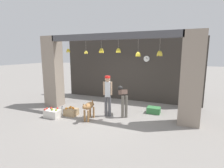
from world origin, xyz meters
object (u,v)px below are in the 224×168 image
(dog, at_px, (89,107))
(shopkeeper, at_px, (108,93))
(produce_box_green, at_px, (154,110))
(fruit_crate_oranges, at_px, (71,112))
(wall_clock, at_px, (147,59))
(fruit_crate_apples, at_px, (53,113))
(worker_stooping, at_px, (123,97))
(water_bottle, at_px, (62,110))

(dog, bearing_deg, shopkeeper, 139.15)
(shopkeeper, height_order, produce_box_green, shopkeeper)
(fruit_crate_oranges, bearing_deg, wall_clock, 53.01)
(fruit_crate_apples, bearing_deg, produce_box_green, 29.30)
(worker_stooping, distance_m, fruit_crate_apples, 2.78)
(produce_box_green, bearing_deg, wall_clock, 114.00)
(shopkeeper, relative_size, fruit_crate_apples, 2.70)
(produce_box_green, distance_m, water_bottle, 3.75)
(fruit_crate_apples, xyz_separation_m, wall_clock, (2.82, 3.48, 2.00))
(shopkeeper, xyz_separation_m, fruit_crate_apples, (-1.90, -0.93, -0.77))
(produce_box_green, distance_m, wall_clock, 2.63)
(dog, bearing_deg, worker_stooping, 129.34)
(dog, relative_size, produce_box_green, 1.68)
(dog, height_order, water_bottle, dog)
(worker_stooping, relative_size, fruit_crate_oranges, 2.28)
(worker_stooping, height_order, fruit_crate_oranges, worker_stooping)
(fruit_crate_apples, distance_m, water_bottle, 0.53)
(dog, xyz_separation_m, water_bottle, (-1.39, 0.23, -0.35))
(fruit_crate_apples, distance_m, wall_clock, 4.91)
(shopkeeper, height_order, water_bottle, shopkeeper)
(worker_stooping, distance_m, produce_box_green, 1.45)
(worker_stooping, relative_size, fruit_crate_apples, 1.89)
(worker_stooping, relative_size, water_bottle, 3.71)
(wall_clock, bearing_deg, water_bottle, -133.41)
(produce_box_green, height_order, water_bottle, water_bottle)
(water_bottle, bearing_deg, worker_stooping, 16.45)
(dog, height_order, shopkeeper, shopkeeper)
(shopkeeper, xyz_separation_m, produce_box_green, (1.60, 1.03, -0.80))
(produce_box_green, bearing_deg, water_bottle, -157.55)
(fruit_crate_apples, height_order, produce_box_green, fruit_crate_apples)
(shopkeeper, xyz_separation_m, worker_stooping, (0.52, 0.30, -0.18))
(dog, relative_size, water_bottle, 2.94)
(fruit_crate_oranges, relative_size, produce_box_green, 0.93)
(water_bottle, distance_m, wall_clock, 4.54)
(water_bottle, relative_size, wall_clock, 0.99)
(worker_stooping, relative_size, produce_box_green, 2.12)
(dog, bearing_deg, wall_clock, 152.27)
(dog, relative_size, fruit_crate_apples, 1.50)
(dog, relative_size, shopkeeper, 0.56)
(fruit_crate_oranges, bearing_deg, dog, -9.39)
(shopkeeper, distance_m, produce_box_green, 2.07)
(shopkeeper, bearing_deg, produce_box_green, -168.35)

